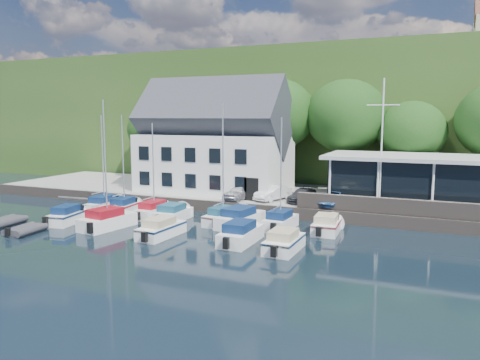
{
  "coord_description": "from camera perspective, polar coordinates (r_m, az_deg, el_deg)",
  "views": [
    {
      "loc": [
        13.27,
        -24.66,
        8.28
      ],
      "look_at": [
        -1.09,
        9.0,
        3.27
      ],
      "focal_mm": 35.0,
      "sensor_mm": 36.0,
      "label": 1
    }
  ],
  "objects": [
    {
      "name": "car_blue",
      "position": [
        39.06,
        11.44,
        -2.14
      ],
      "size": [
        2.47,
        4.06,
        1.3
      ],
      "primitive_type": "imported",
      "rotation": [
        0.0,
        0.0,
        -0.27
      ],
      "color": "#2D578C",
      "rests_on": "quay"
    },
    {
      "name": "boat_r2_3",
      "position": [
        30.91,
        0.11,
        -6.33
      ],
      "size": [
        1.98,
        6.03,
        1.48
      ],
      "primitive_type": null,
      "rotation": [
        0.0,
        0.0,
        0.0
      ],
      "color": "white",
      "rests_on": "ground"
    },
    {
      "name": "quay",
      "position": [
        44.88,
        5.55,
        -2.23
      ],
      "size": [
        60.0,
        13.0,
        1.0
      ],
      "primitive_type": "cube",
      "color": "#969690",
      "rests_on": "ground"
    },
    {
      "name": "dinghy_0",
      "position": [
        40.11,
        -26.67,
        -4.43
      ],
      "size": [
        2.17,
        3.3,
        0.73
      ],
      "primitive_type": null,
      "rotation": [
        0.0,
        0.0,
        0.09
      ],
      "color": "#343338",
      "rests_on": "ground"
    },
    {
      "name": "boat_r1_5",
      "position": [
        35.46,
        0.02,
        -4.46
      ],
      "size": [
        3.06,
        6.75,
        1.51
      ],
      "primitive_type": null,
      "rotation": [
        0.0,
        0.0,
        -0.13
      ],
      "color": "white",
      "rests_on": "ground"
    },
    {
      "name": "boat_r2_0",
      "position": [
        38.85,
        -20.21,
        -3.93
      ],
      "size": [
        2.48,
        5.48,
        1.43
      ],
      "primitive_type": null,
      "rotation": [
        0.0,
        0.0,
        0.16
      ],
      "color": "white",
      "rests_on": "ground"
    },
    {
      "name": "boat_r1_6",
      "position": [
        34.17,
        5.02,
        1.17
      ],
      "size": [
        2.11,
        5.3,
        8.72
      ],
      "primitive_type": null,
      "rotation": [
        0.0,
        0.0,
        -0.06
      ],
      "color": "white",
      "rests_on": "ground"
    },
    {
      "name": "boat_r2_1",
      "position": [
        35.54,
        -16.09,
        1.79
      ],
      "size": [
        3.1,
        6.48,
        9.5
      ],
      "primitive_type": null,
      "rotation": [
        0.0,
        0.0,
        -0.16
      ],
      "color": "white",
      "rests_on": "ground"
    },
    {
      "name": "flagpole",
      "position": [
        37.82,
        16.88,
        4.12
      ],
      "size": [
        2.44,
        0.2,
        10.16
      ],
      "primitive_type": null,
      "color": "white",
      "rests_on": "quay"
    },
    {
      "name": "boat_r1_7",
      "position": [
        34.15,
        10.54,
        -5.21
      ],
      "size": [
        2.19,
        5.18,
        1.35
      ],
      "primitive_type": null,
      "rotation": [
        0.0,
        0.0,
        0.06
      ],
      "color": "white",
      "rests_on": "ground"
    },
    {
      "name": "field_patch",
      "position": [
        95.13,
        20.31,
        12.06
      ],
      "size": [
        50.0,
        30.0,
        0.3
      ],
      "primitive_type": "cube",
      "color": "#4E592C",
      "rests_on": "hillside"
    },
    {
      "name": "boat_r1_4",
      "position": [
        35.54,
        -2.09,
        1.33
      ],
      "size": [
        2.49,
        5.49,
        8.57
      ],
      "primitive_type": null,
      "rotation": [
        0.0,
        0.0,
        -0.15
      ],
      "color": "white",
      "rests_on": "ground"
    },
    {
      "name": "boat_r2_4",
      "position": [
        29.23,
        5.41,
        -7.3
      ],
      "size": [
        1.96,
        5.22,
        1.37
      ],
      "primitive_type": null,
      "rotation": [
        0.0,
        0.0,
        -0.01
      ],
      "color": "white",
      "rests_on": "ground"
    },
    {
      "name": "gangway",
      "position": [
        45.69,
        -18.1,
        -3.04
      ],
      "size": [
        1.2,
        6.0,
        1.4
      ],
      "primitive_type": null,
      "color": "silver",
      "rests_on": "ground"
    },
    {
      "name": "boat_r2_2",
      "position": [
        32.9,
        -9.58,
        -5.67
      ],
      "size": [
        2.1,
        5.8,
        1.37
      ],
      "primitive_type": null,
      "rotation": [
        0.0,
        0.0,
        -0.05
      ],
      "color": "white",
      "rests_on": "ground"
    },
    {
      "name": "quay_face",
      "position": [
        38.84,
        2.64,
        -3.77
      ],
      "size": [
        60.0,
        0.3,
        1.0
      ],
      "primitive_type": "cube",
      "color": "#5B4F48",
      "rests_on": "ground"
    },
    {
      "name": "car_white",
      "position": [
        40.91,
        4.04,
        -1.57
      ],
      "size": [
        2.57,
        4.12,
        1.28
      ],
      "primitive_type": "imported",
      "rotation": [
        0.0,
        0.0,
        -0.34
      ],
      "color": "silver",
      "rests_on": "quay"
    },
    {
      "name": "boat_r1_1",
      "position": [
        40.88,
        -14.06,
        1.88
      ],
      "size": [
        2.29,
        5.29,
        8.48
      ],
      "primitive_type": null,
      "rotation": [
        0.0,
        0.0,
        0.11
      ],
      "color": "white",
      "rests_on": "ground"
    },
    {
      "name": "car_silver",
      "position": [
        41.25,
        0.03,
        -1.45
      ],
      "size": [
        2.37,
        4.09,
        1.31
      ],
      "primitive_type": "imported",
      "rotation": [
        0.0,
        0.0,
        -0.23
      ],
      "color": "silver",
      "rests_on": "quay"
    },
    {
      "name": "tree_0",
      "position": [
        56.3,
        -10.43,
        4.53
      ],
      "size": [
        6.16,
        6.16,
        8.41
      ],
      "primitive_type": null,
      "color": "#143710",
      "rests_on": "quay"
    },
    {
      "name": "car_dgrey",
      "position": [
        40.45,
        7.59,
        -1.85
      ],
      "size": [
        2.07,
        4.02,
        1.12
      ],
      "primitive_type": "imported",
      "rotation": [
        0.0,
        0.0,
        -0.13
      ],
      "color": "#313236",
      "rests_on": "quay"
    },
    {
      "name": "tree_2",
      "position": [
        48.72,
        4.41,
        5.75
      ],
      "size": [
        8.14,
        8.14,
        11.12
      ],
      "primitive_type": null,
      "color": "#143710",
      "rests_on": "quay"
    },
    {
      "name": "harbor_building",
      "position": [
        45.97,
        -3.12,
        4.13
      ],
      "size": [
        14.4,
        8.2,
        8.7
      ],
      "primitive_type": null,
      "color": "white",
      "rests_on": "quay"
    },
    {
      "name": "boat_r1_2",
      "position": [
        38.93,
        -10.53,
        1.55
      ],
      "size": [
        1.7,
        6.08,
        8.27
      ],
      "primitive_type": null,
      "rotation": [
        0.0,
        0.0,
        0.01
      ],
      "color": "white",
      "rests_on": "ground"
    },
    {
      "name": "ground",
      "position": [
        29.2,
        -5.03,
        -8.71
      ],
      "size": [
        180.0,
        180.0,
        0.0
      ],
      "primitive_type": "plane",
      "color": "black",
      "rests_on": "ground"
    },
    {
      "name": "tree_4",
      "position": [
        47.13,
        20.11,
        3.77
      ],
      "size": [
        6.38,
        6.38,
        8.72
      ],
      "primitive_type": null,
      "color": "#143710",
      "rests_on": "quay"
    },
    {
      "name": "boat_r1_3",
      "position": [
        37.88,
        -8.17,
        -3.87
      ],
      "size": [
        2.17,
        5.3,
        1.35
      ],
      "primitive_type": null,
      "rotation": [
        0.0,
        0.0,
        0.03
      ],
      "color": "white",
      "rests_on": "ground"
    },
    {
      "name": "hillside",
      "position": [
        87.67,
        14.52,
        7.36
      ],
      "size": [
        160.0,
        75.0,
        16.0
      ],
      "primitive_type": "cube",
      "color": "#2A481B",
      "rests_on": "ground"
    },
    {
      "name": "seawall",
      "position": [
        36.7,
        20.75,
        -3.21
      ],
      "size": [
        18.0,
        0.5,
        1.2
      ],
      "primitive_type": "cube",
      "color": "#5B4F48",
      "rests_on": "quay"
    },
    {
      "name": "dinghy_1",
      "position": [
        36.72,
        -24.69,
        -5.41
      ],
      "size": [
        2.03,
        3.13,
        0.7
      ],
      "primitive_type": null,
      "rotation": [
        0.0,
        0.0,
        0.08
      ],
      "color": "#343338",
      "rests_on": "ground"
    },
    {
      "name": "boat_r1_0",
      "position": [
        42.49,
        -16.38,
        2.02
      ],
      "size": [
        2.63,
        6.24,
        8.48
      ],
      "primitive_type": null,
      "rotation": [
        0.0,
        0.0,
        0.13
      ],
      "color": "white",
      "rests_on": "ground"
    },
    {
      "name": "tree_1",
      "position": [
        52.94,
        -3.79,
        5.24
      ],
      "size": [
        7.22,
        7.22,
        9.87
      ],
      "primitive_type": null,
      "color": "#143710",
      "rests_on": "quay"
    },
    {
      "name": "tree_3",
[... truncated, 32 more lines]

